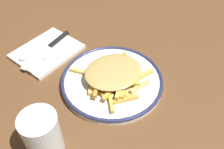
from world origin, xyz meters
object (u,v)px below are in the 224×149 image
fries_heap (114,75)px  fork (50,55)px  plate (112,81)px  spoon (32,51)px  napkin (47,52)px  knife (51,46)px  water_glass (44,136)px

fries_heap → fork: bearing=8.6°
plate → spoon: (0.27, 0.05, 0.01)m
napkin → knife: bearing=-85.1°
plate → water_glass: size_ratio=2.54×
spoon → fork: bearing=-157.9°
fries_heap → water_glass: water_glass is taller
knife → napkin: bearing=94.9°
fries_heap → knife: bearing=0.5°
plate → fork: bearing=8.3°
plate → knife: (0.25, 0.00, 0.01)m
fries_heap → napkin: 0.25m
plate → fork: 0.22m
napkin → knife: size_ratio=0.91×
plate → fries_heap: size_ratio=1.32×
fork → spoon: size_ratio=1.16×
napkin → knife: knife is taller
fork → knife: bearing=-45.7°
knife → water_glass: bearing=135.1°
water_glass → knife: bearing=-44.9°
napkin → fork: 0.03m
fork → napkin: bearing=-23.0°
napkin → water_glass: water_glass is taller
napkin → spoon: (0.03, 0.03, 0.01)m
fries_heap → fork: 0.22m
water_glass → fries_heap: bearing=-90.0°
knife → water_glass: size_ratio=1.86×
plate → knife: same height
fork → water_glass: (-0.22, 0.22, 0.04)m
napkin → spoon: bearing=52.2°
napkin → water_glass: size_ratio=1.69×
fork → plate: bearing=-171.7°
fries_heap → spoon: bearing=11.5°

